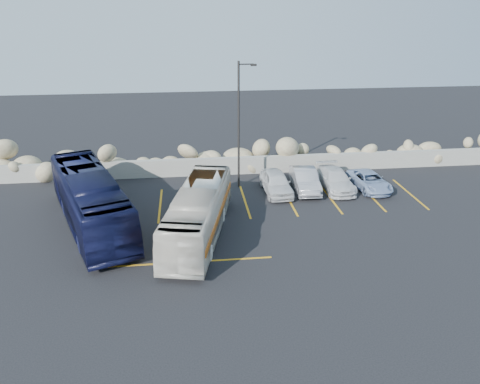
{
  "coord_description": "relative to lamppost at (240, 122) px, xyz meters",
  "views": [
    {
      "loc": [
        -0.74,
        -18.86,
        11.23
      ],
      "look_at": [
        1.94,
        4.0,
        1.86
      ],
      "focal_mm": 35.0,
      "sensor_mm": 36.0,
      "label": 1
    }
  ],
  "objects": [
    {
      "name": "car_d",
      "position": [
        8.26,
        -1.39,
        -3.75
      ],
      "size": [
        2.18,
        4.05,
        1.08
      ],
      "primitive_type": "imported",
      "rotation": [
        0.0,
        0.0,
        0.1
      ],
      "color": "#8CA2C7",
      "rests_on": "ground"
    },
    {
      "name": "car_c",
      "position": [
        6.09,
        -1.1,
        -3.67
      ],
      "size": [
        1.79,
        4.32,
        1.25
      ],
      "primitive_type": "imported",
      "rotation": [
        0.0,
        0.0,
        0.01
      ],
      "color": "silver",
      "rests_on": "ground"
    },
    {
      "name": "ground",
      "position": [
        -2.56,
        -9.5,
        -4.3
      ],
      "size": [
        90.0,
        90.0,
        0.0
      ],
      "primitive_type": "plane",
      "color": "black",
      "rests_on": "ground"
    },
    {
      "name": "tour_coach",
      "position": [
        -8.54,
        -4.77,
        -2.8
      ],
      "size": [
        6.16,
        10.91,
        2.99
      ],
      "primitive_type": "imported",
      "rotation": [
        0.0,
        0.0,
        0.36
      ],
      "color": "black",
      "rests_on": "ground"
    },
    {
      "name": "car_a",
      "position": [
        2.17,
        -1.33,
        -3.62
      ],
      "size": [
        1.76,
        4.04,
        1.36
      ],
      "primitive_type": "imported",
      "rotation": [
        0.0,
        0.0,
        0.04
      ],
      "color": "silver",
      "rests_on": "ground"
    },
    {
      "name": "riprap_pile",
      "position": [
        -2.56,
        3.7,
        -3.0
      ],
      "size": [
        54.0,
        2.8,
        2.6
      ],
      "primitive_type": null,
      "color": "#9E8767",
      "rests_on": "ground"
    },
    {
      "name": "lamppost",
      "position": [
        0.0,
        0.0,
        0.0
      ],
      "size": [
        1.14,
        0.18,
        8.0
      ],
      "color": "#2C2927",
      "rests_on": "ground"
    },
    {
      "name": "vintage_bus",
      "position": [
        -2.88,
        -6.66,
        -3.01
      ],
      "size": [
        4.15,
        9.47,
        2.57
      ],
      "primitive_type": "imported",
      "rotation": [
        0.0,
        0.0,
        -0.22
      ],
      "color": "silver",
      "rests_on": "ground"
    },
    {
      "name": "seawall",
      "position": [
        -2.56,
        2.5,
        -3.7
      ],
      "size": [
        60.0,
        0.4,
        1.2
      ],
      "primitive_type": "cube",
      "color": "gray",
      "rests_on": "ground"
    },
    {
      "name": "parking_lines",
      "position": [
        2.09,
        -3.93,
        -4.29
      ],
      "size": [
        18.16,
        9.36,
        0.01
      ],
      "color": "#C88C17",
      "rests_on": "ground"
    },
    {
      "name": "car_b",
      "position": [
        4.09,
        -1.06,
        -3.62
      ],
      "size": [
        1.66,
        4.2,
        1.36
      ],
      "primitive_type": "imported",
      "rotation": [
        0.0,
        0.0,
        -0.05
      ],
      "color": "#9D9DA1",
      "rests_on": "ground"
    }
  ]
}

